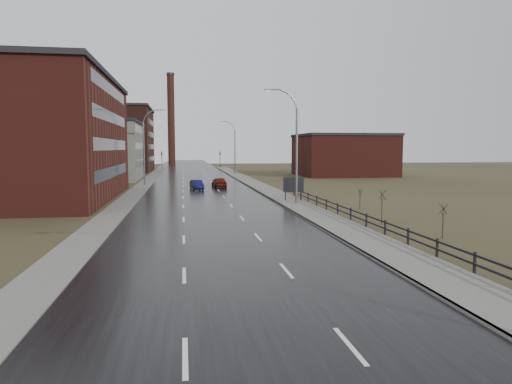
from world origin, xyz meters
name	(u,v)px	position (x,y,z in m)	size (l,w,h in m)	color
road	(199,186)	(0.00, 60.00, 0.03)	(14.00, 300.00, 0.06)	black
sidewalk_right	(297,205)	(8.60, 35.00, 0.09)	(3.20, 180.00, 0.18)	#595651
curb_right	(281,206)	(7.08, 35.00, 0.09)	(0.16, 180.00, 0.18)	slate
sidewalk_left	(142,187)	(-8.20, 60.00, 0.06)	(2.40, 260.00, 0.12)	#595651
warehouse_near	(6,138)	(-20.99, 45.00, 6.76)	(22.44, 28.56, 13.50)	#471914
warehouse_mid	(94,150)	(-17.99, 78.00, 5.26)	(16.32, 20.40, 10.50)	slate
warehouse_far	(96,139)	(-22.99, 108.00, 7.76)	(26.52, 24.48, 15.50)	#331611
building_right	(343,155)	(30.30, 82.00, 4.26)	(18.36, 16.32, 8.50)	#471914
smokestack	(171,119)	(-6.00, 150.00, 15.50)	(2.70, 2.70, 30.70)	#331611
streetlight_right_mid	(294,146)	(8.50, 36.00, 5.84)	(3.36, 0.28, 11.35)	slate
streetlight_left	(146,147)	(-7.70, 62.00, 5.84)	(3.36, 0.28, 11.35)	slate
streetlight_right_far	(234,147)	(8.50, 90.00, 5.84)	(3.36, 0.28, 11.35)	slate
guardrail	(390,228)	(10.30, 18.31, 0.71)	(0.10, 53.05, 1.10)	black
shrub_d	(443,220)	(13.58, 17.89, 1.17)	(0.52, 0.55, 2.20)	#382D23
shrub_e	(382,206)	(12.20, 23.68, 1.37)	(0.61, 0.64, 2.57)	#382D23
shrub_f	(360,198)	(13.89, 32.09, 0.98)	(0.45, 0.47, 1.86)	#382D23
billboard	(293,185)	(9.10, 38.42, 1.74)	(2.19, 0.17, 2.59)	black
traffic_light_left	(162,152)	(-8.00, 120.00, 4.60)	(0.58, 2.73, 5.30)	black
traffic_light_right	(220,152)	(8.00, 120.00, 4.60)	(0.58, 2.73, 5.30)	black
car_near	(197,185)	(-0.50, 53.74, 0.66)	(1.40, 4.00, 1.32)	#0C113D
car_far	(219,183)	(2.76, 56.66, 0.76)	(1.80, 4.47, 1.52)	#51140D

